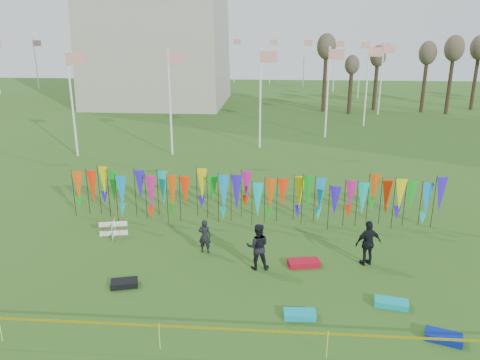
# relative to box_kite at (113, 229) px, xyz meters

# --- Properties ---
(ground) EXTENTS (160.00, 160.00, 0.00)m
(ground) POSITION_rel_box_kite_xyz_m (6.25, -5.70, -0.37)
(ground) COLOR #2F5518
(ground) RESTS_ON ground
(flagpole_ring) EXTENTS (57.40, 56.16, 8.00)m
(flagpole_ring) POSITION_rel_box_kite_xyz_m (-7.75, 42.30, 3.63)
(flagpole_ring) COLOR white
(flagpole_ring) RESTS_ON ground
(banner_row) EXTENTS (18.64, 0.64, 2.47)m
(banner_row) POSITION_rel_box_kite_xyz_m (6.52, 2.18, 1.22)
(banner_row) COLOR black
(banner_row) RESTS_ON ground
(caution_tape_near) EXTENTS (26.00, 0.02, 0.90)m
(caution_tape_near) POSITION_rel_box_kite_xyz_m (6.02, -7.96, 0.41)
(caution_tape_near) COLOR #FEEE05
(caution_tape_near) RESTS_ON ground
(box_kite) EXTENTS (0.67, 0.67, 0.74)m
(box_kite) POSITION_rel_box_kite_xyz_m (0.00, 0.00, 0.00)
(box_kite) COLOR red
(box_kite) RESTS_ON ground
(person_left) EXTENTS (0.60, 0.47, 1.53)m
(person_left) POSITION_rel_box_kite_xyz_m (4.57, -1.37, 0.40)
(person_left) COLOR black
(person_left) RESTS_ON ground
(person_mid) EXTENTS (0.98, 0.64, 1.94)m
(person_mid) POSITION_rel_box_kite_xyz_m (6.92, -2.62, 0.60)
(person_mid) COLOR black
(person_mid) RESTS_ON ground
(person_right) EXTENTS (1.29, 0.99, 1.94)m
(person_right) POSITION_rel_box_kite_xyz_m (11.43, -1.95, 0.60)
(person_right) COLOR black
(person_right) RESTS_ON ground
(kite_bag_turquoise) EXTENTS (1.10, 0.58, 0.21)m
(kite_bag_turquoise) POSITION_rel_box_kite_xyz_m (8.49, -5.97, -0.26)
(kite_bag_turquoise) COLOR #0DA8C5
(kite_bag_turquoise) RESTS_ON ground
(kite_bag_blue) EXTENTS (1.23, 0.91, 0.23)m
(kite_bag_blue) POSITION_rel_box_kite_xyz_m (12.95, -6.86, -0.25)
(kite_bag_blue) COLOR #091F92
(kite_bag_blue) RESTS_ON ground
(kite_bag_red) EXTENTS (1.39, 0.85, 0.24)m
(kite_bag_red) POSITION_rel_box_kite_xyz_m (8.82, -2.27, -0.25)
(kite_bag_red) COLOR #B20B1F
(kite_bag_red) RESTS_ON ground
(kite_bag_black) EXTENTS (1.12, 0.83, 0.23)m
(kite_bag_black) POSITION_rel_box_kite_xyz_m (1.92, -4.44, -0.25)
(kite_bag_black) COLOR black
(kite_bag_black) RESTS_ON ground
(kite_bag_teal) EXTENTS (1.25, 0.78, 0.22)m
(kite_bag_teal) POSITION_rel_box_kite_xyz_m (11.75, -5.03, -0.26)
(kite_bag_teal) COLOR #0CAAB0
(kite_bag_teal) RESTS_ON ground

